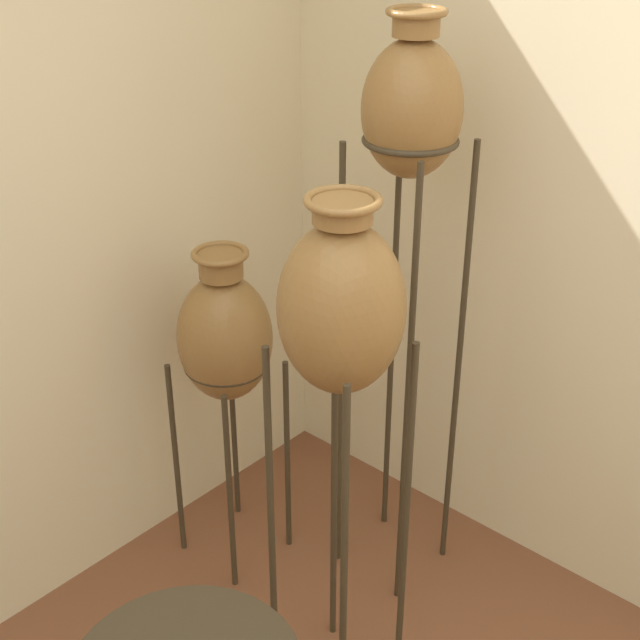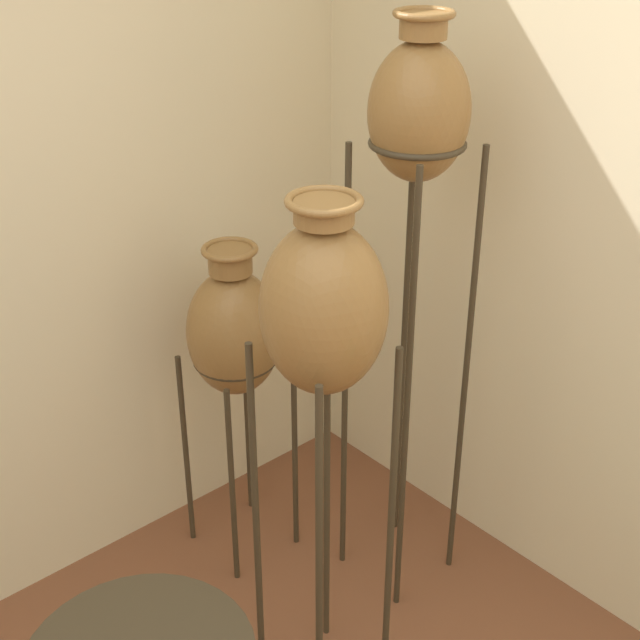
% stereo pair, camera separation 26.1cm
% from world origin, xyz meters
% --- Properties ---
extents(vase_stand_tall, '(0.29, 0.29, 1.92)m').
position_xyz_m(vase_stand_tall, '(1.41, 1.01, 1.60)').
color(vase_stand_tall, '#382D1E').
rests_on(vase_stand_tall, ground_plane).
extents(vase_stand_medium, '(0.32, 0.32, 1.59)m').
position_xyz_m(vase_stand_medium, '(0.87, 0.80, 1.28)').
color(vase_stand_medium, '#382D1E').
rests_on(vase_stand_medium, ground_plane).
extents(vase_stand_short, '(0.31, 0.31, 1.19)m').
position_xyz_m(vase_stand_short, '(1.07, 1.47, 0.88)').
color(vase_stand_short, '#382D1E').
rests_on(vase_stand_short, ground_plane).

